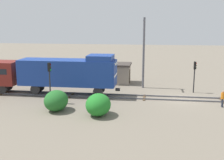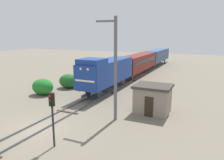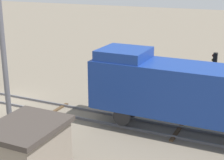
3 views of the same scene
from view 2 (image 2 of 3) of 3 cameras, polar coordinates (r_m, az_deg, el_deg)
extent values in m
plane|color=#756B5B|center=(19.05, -19.24, -11.95)|extent=(151.08, 151.08, 0.00)
cube|color=#595960|center=(19.50, -20.81, -11.25)|extent=(0.10, 100.72, 0.16)
cube|color=#595960|center=(18.56, -17.62, -12.23)|extent=(0.10, 100.72, 0.16)
cube|color=#4C3823|center=(21.98, -11.58, -8.16)|extent=(2.40, 0.24, 0.09)
cube|color=#4C3823|center=(28.81, -1.63, -3.10)|extent=(2.40, 0.24, 0.09)
cube|color=#4C3823|center=(36.30, 4.32, 0.01)|extent=(2.40, 0.24, 0.09)
cube|color=#4C3823|center=(44.12, 8.19, 2.04)|extent=(2.40, 0.24, 0.09)
cube|color=#4C3823|center=(52.11, 10.89, 3.44)|extent=(2.40, 0.24, 0.09)
cube|color=#4C3823|center=(60.22, 12.88, 4.47)|extent=(2.40, 0.24, 0.09)
cube|color=navy|center=(28.65, -1.24, 2.27)|extent=(2.90, 11.00, 2.90)
cube|color=navy|center=(25.00, -5.23, 4.87)|extent=(2.75, 2.80, 0.60)
cube|color=navy|center=(23.89, -7.14, 0.25)|extent=(2.84, 0.10, 2.84)
cube|color=white|center=(23.89, -7.17, -0.24)|extent=(2.46, 0.06, 0.20)
sphere|color=white|center=(23.89, -8.18, 2.90)|extent=(0.28, 0.28, 0.28)
sphere|color=white|center=(23.41, -6.33, 2.77)|extent=(0.28, 0.28, 0.28)
cylinder|color=#262628|center=(24.08, -7.40, -4.20)|extent=(0.36, 0.50, 0.36)
cylinder|color=#262628|center=(26.24, -6.22, -3.16)|extent=(0.18, 1.10, 1.10)
cylinder|color=#262628|center=(25.55, -3.44, -3.53)|extent=(0.18, 1.10, 1.10)
cylinder|color=#262628|center=(32.61, 0.51, -0.12)|extent=(0.18, 1.10, 1.10)
cylinder|color=#262628|center=(32.06, 2.86, -0.35)|extent=(0.18, 1.10, 1.10)
cube|color=maroon|center=(40.73, 6.96, 4.71)|extent=(2.80, 14.00, 2.70)
cube|color=black|center=(40.68, 6.98, 5.20)|extent=(2.84, 12.88, 0.64)
cylinder|color=#262628|center=(36.23, 3.14, 0.96)|extent=(0.16, 0.96, 0.96)
cylinder|color=#262628|center=(35.73, 5.28, 0.77)|extent=(0.16, 0.96, 0.96)
cylinder|color=#262628|center=(46.29, 8.15, 3.24)|extent=(0.16, 0.96, 0.96)
cylinder|color=#262628|center=(45.90, 9.87, 3.11)|extent=(0.16, 0.96, 0.96)
cube|color=#2D4C7A|center=(54.72, 11.77, 6.36)|extent=(2.80, 14.00, 2.70)
cube|color=black|center=(54.69, 11.79, 6.72)|extent=(2.84, 12.88, 0.64)
cylinder|color=#262628|center=(49.91, 9.43, 3.82)|extent=(0.16, 0.96, 0.96)
cylinder|color=#262628|center=(49.54, 11.04, 3.70)|extent=(0.16, 0.96, 0.96)
cylinder|color=#262628|center=(60.30, 12.23, 5.08)|extent=(0.16, 0.96, 0.96)
cylinder|color=#262628|center=(60.00, 13.58, 4.98)|extent=(0.16, 0.96, 0.96)
cylinder|color=#262628|center=(15.22, -15.18, -10.13)|extent=(0.14, 0.14, 3.77)
cube|color=black|center=(14.75, -15.48, -4.94)|extent=(0.32, 0.24, 0.90)
sphere|color=red|center=(14.58, -15.90, -4.06)|extent=(0.16, 0.16, 0.16)
sphere|color=#3C3306|center=(14.65, -15.83, -5.11)|extent=(0.16, 0.16, 0.16)
sphere|color=black|center=(14.74, -15.77, -6.16)|extent=(0.16, 0.16, 0.16)
cylinder|color=#262628|center=(31.11, -6.16, 1.90)|extent=(0.14, 0.14, 4.27)
cube|color=black|center=(30.86, -6.23, 4.99)|extent=(0.32, 0.24, 0.90)
sphere|color=#390606|center=(30.71, -6.38, 5.46)|extent=(0.16, 0.16, 0.16)
sphere|color=#3C3306|center=(30.74, -6.37, 4.94)|extent=(0.16, 0.16, 0.16)
sphere|color=green|center=(30.78, -6.35, 4.42)|extent=(0.16, 0.16, 0.16)
cylinder|color=#262628|center=(39.82, 0.93, 4.30)|extent=(0.14, 0.14, 4.48)
cube|color=black|center=(39.63, 0.94, 6.87)|extent=(0.32, 0.24, 0.90)
sphere|color=red|center=(39.48, 0.86, 7.24)|extent=(0.16, 0.16, 0.16)
sphere|color=#3C3306|center=(39.50, 0.86, 6.84)|extent=(0.16, 0.16, 0.16)
sphere|color=black|center=(39.53, 0.86, 6.43)|extent=(0.16, 0.16, 0.16)
cylinder|color=#595960|center=(18.64, 0.92, 2.58)|extent=(0.28, 0.28, 8.95)
cube|color=#595960|center=(18.81, -1.63, 15.12)|extent=(1.80, 0.16, 0.16)
cube|color=gray|center=(21.56, 10.55, -5.14)|extent=(3.20, 2.60, 2.50)
cube|color=#3F3833|center=(21.21, 10.69, -1.59)|extent=(3.50, 2.90, 0.24)
cube|color=#2D2319|center=(20.44, 9.58, -6.94)|extent=(0.80, 0.06, 1.90)
ellipsoid|color=#226326|center=(31.46, -11.31, -0.27)|extent=(2.74, 2.24, 1.99)
ellipsoid|color=#217726|center=(28.77, -17.64, -1.69)|extent=(2.79, 2.28, 2.03)
camera|label=1|loc=(46.02, -45.64, 9.48)|focal=45.00mm
camera|label=3|loc=(29.88, 37.10, 12.43)|focal=55.00mm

